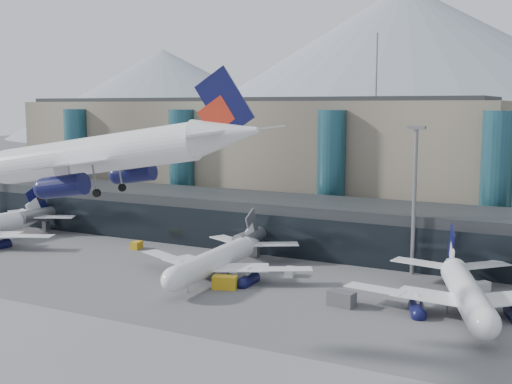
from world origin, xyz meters
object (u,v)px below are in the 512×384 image
at_px(jet_parked_mid, 223,251).
at_px(veh_h, 225,282).
at_px(lightmast_mid, 414,192).
at_px(veh_c, 342,299).
at_px(hero_jet, 123,143).
at_px(veh_d, 482,287).
at_px(veh_g, 290,272).
at_px(jet_parked_right, 463,279).
at_px(veh_b, 137,245).

distance_m(jet_parked_mid, veh_h, 9.08).
relative_size(lightmast_mid, veh_c, 6.52).
distance_m(hero_jet, jet_parked_mid, 43.02).
bearing_deg(veh_c, veh_d, 54.04).
bearing_deg(veh_h, lightmast_mid, 26.79).
bearing_deg(lightmast_mid, veh_g, -149.30).
xyz_separation_m(hero_jet, veh_h, (-4.30, 29.48, -23.85)).
bearing_deg(hero_jet, veh_c, 56.67).
bearing_deg(veh_h, jet_parked_right, -5.04).
distance_m(lightmast_mid, veh_b, 56.65).
relative_size(jet_parked_mid, veh_g, 13.79).
bearing_deg(hero_jet, jet_parked_right, 43.60).
bearing_deg(veh_c, veh_h, -170.86).
relative_size(jet_parked_right, veh_h, 9.34).
xyz_separation_m(hero_jet, veh_d, (32.20, 46.91, -24.14)).
bearing_deg(veh_g, lightmast_mid, 107.59).
relative_size(jet_parked_right, veh_b, 13.52).
bearing_deg(veh_b, veh_g, -106.10).
bearing_deg(jet_parked_mid, veh_c, -108.80).
bearing_deg(veh_d, veh_g, 136.48).
xyz_separation_m(hero_jet, jet_parked_mid, (-8.88, 36.66, -20.70)).
relative_size(hero_jet, jet_parked_right, 1.03).
bearing_deg(lightmast_mid, jet_parked_right, -54.65).
xyz_separation_m(jet_parked_mid, veh_d, (41.08, 10.25, -3.44)).
bearing_deg(jet_parked_right, lightmast_mid, 16.77).
bearing_deg(veh_c, jet_parked_right, 32.35).
bearing_deg(veh_g, hero_jet, -15.36).
xyz_separation_m(lightmast_mid, veh_d, (12.29, -5.35, -13.66)).
distance_m(veh_g, veh_h, 13.32).
distance_m(veh_b, veh_g, 36.65).
bearing_deg(lightmast_mid, veh_c, -101.67).
bearing_deg(veh_d, hero_jet, -178.19).
distance_m(veh_c, veh_g, 17.97).
height_order(hero_jet, veh_c, hero_jet).
height_order(jet_parked_mid, veh_c, jet_parked_mid).
relative_size(hero_jet, veh_c, 9.33).
bearing_deg(veh_d, jet_parked_mid, 140.29).
bearing_deg(veh_b, jet_parked_right, -106.98).
height_order(hero_jet, veh_h, hero_jet).
distance_m(hero_jet, veh_c, 40.98).
bearing_deg(veh_d, veh_b, 126.99).
height_order(veh_b, veh_d, veh_d).
xyz_separation_m(veh_d, veh_h, (-36.50, -17.43, 0.29)).
xyz_separation_m(veh_g, veh_h, (-5.93, -11.92, 0.32)).
bearing_deg(jet_parked_right, veh_d, -25.21).
relative_size(jet_parked_mid, veh_d, 12.92).
height_order(lightmast_mid, veh_g, lightmast_mid).
height_order(lightmast_mid, veh_c, lightmast_mid).
relative_size(jet_parked_mid, veh_h, 9.09).
bearing_deg(jet_parked_mid, veh_h, -150.10).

